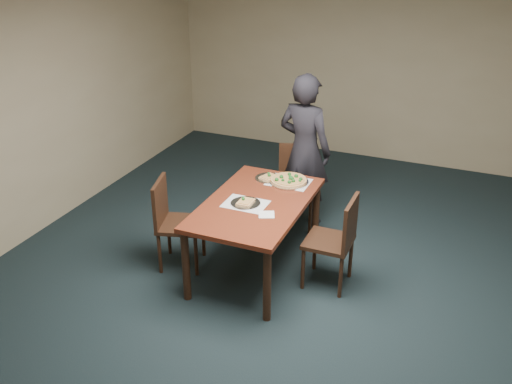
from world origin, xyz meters
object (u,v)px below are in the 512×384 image
at_px(slice_plate_near, 245,203).
at_px(chair_right, 337,237).
at_px(pizza_pan, 289,180).
at_px(dining_table, 256,210).
at_px(slice_plate_far, 269,178).
at_px(chair_far, 296,181).
at_px(chair_left, 173,218).
at_px(diner, 304,150).

bearing_deg(slice_plate_near, chair_right, 8.51).
relative_size(chair_right, pizza_pan, 2.26).
bearing_deg(dining_table, slice_plate_far, 98.72).
bearing_deg(slice_plate_far, pizza_pan, -0.61).
height_order(dining_table, pizza_pan, pizza_pan).
relative_size(dining_table, slice_plate_far, 5.36).
bearing_deg(slice_plate_near, slice_plate_far, 90.80).
relative_size(chair_far, chair_left, 1.00).
height_order(chair_left, pizza_pan, chair_left).
xyz_separation_m(chair_left, slice_plate_far, (0.71, 0.75, 0.25)).
bearing_deg(dining_table, diner, 85.78).
bearing_deg(pizza_pan, chair_right, -36.49).
distance_m(chair_right, slice_plate_far, 1.02).
distance_m(chair_left, chair_right, 1.60).
bearing_deg(chair_right, diner, -147.82).
distance_m(chair_right, slice_plate_near, 0.90).
bearing_deg(dining_table, chair_left, -164.71).
bearing_deg(slice_plate_near, chair_left, -169.33).
relative_size(diner, slice_plate_near, 6.11).
bearing_deg(pizza_pan, slice_plate_far, 179.39).
distance_m(diner, slice_plate_far, 0.67).
distance_m(diner, slice_plate_near, 1.27).
relative_size(diner, pizza_pan, 4.25).
bearing_deg(chair_far, dining_table, -106.38).
height_order(chair_far, slice_plate_near, chair_far).
distance_m(dining_table, slice_plate_far, 0.55).
relative_size(dining_table, slice_plate_near, 5.36).
relative_size(chair_left, pizza_pan, 2.26).
bearing_deg(diner, slice_plate_far, 86.71).
bearing_deg(chair_right, slice_plate_near, -81.25).
relative_size(chair_right, diner, 0.53).
xyz_separation_m(dining_table, slice_plate_near, (-0.07, -0.08, 0.11)).
distance_m(dining_table, chair_far, 1.08).
bearing_deg(slice_plate_near, dining_table, 48.01).
height_order(chair_right, slice_plate_near, chair_right).
bearing_deg(chair_left, dining_table, -90.86).
bearing_deg(chair_left, slice_plate_far, -59.71).
bearing_deg(slice_plate_far, slice_plate_near, -89.20).
bearing_deg(pizza_pan, chair_far, 100.21).
distance_m(chair_far, chair_left, 1.53).
distance_m(dining_table, chair_right, 0.80).
distance_m(chair_far, diner, 0.36).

